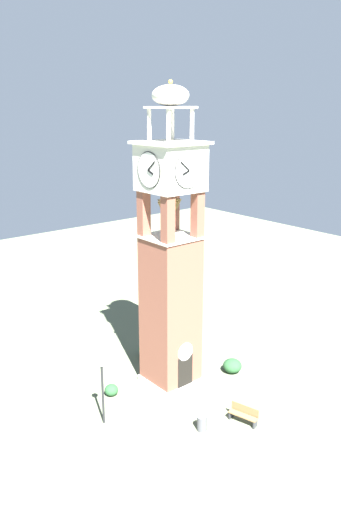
{
  "coord_description": "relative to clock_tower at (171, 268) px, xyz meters",
  "views": [
    {
      "loc": [
        -17.55,
        -21.11,
        16.22
      ],
      "look_at": [
        0.0,
        0.0,
        8.05
      ],
      "focal_mm": 35.36,
      "sensor_mm": 36.0,
      "label": 1
    }
  ],
  "objects": [
    {
      "name": "shrub_behind_bench",
      "position": [
        0.82,
        3.59,
        -6.82
      ],
      "size": [
        0.97,
        0.97,
        1.01
      ],
      "primitive_type": "ellipsoid",
      "color": "#234C28",
      "rests_on": "ground"
    },
    {
      "name": "trash_bin",
      "position": [
        -1.84,
        -4.77,
        -6.93
      ],
      "size": [
        0.52,
        0.52,
        0.8
      ],
      "primitive_type": "cylinder",
      "color": "#4C4C51",
      "rests_on": "ground"
    },
    {
      "name": "shrub_near_entry",
      "position": [
        3.75,
        -1.62,
        -6.89
      ],
      "size": [
        1.18,
        1.18,
        0.87
      ],
      "primitive_type": "ellipsoid",
      "color": "#234C28",
      "rests_on": "ground"
    },
    {
      "name": "shrub_left_of_tower",
      "position": [
        -3.63,
        1.03,
        -7.0
      ],
      "size": [
        0.79,
        0.79,
        0.67
      ],
      "primitive_type": "ellipsoid",
      "color": "#234C28",
      "rests_on": "ground"
    },
    {
      "name": "lamp_post",
      "position": [
        -5.42,
        -0.95,
        -4.75
      ],
      "size": [
        0.36,
        0.36,
        3.7
      ],
      "color": "black",
      "rests_on": "ground"
    },
    {
      "name": "park_bench",
      "position": [
        0.35,
        -5.69,
        -6.85
      ],
      "size": [
        0.83,
        1.66,
        0.95
      ],
      "color": "brown",
      "rests_on": "ground"
    },
    {
      "name": "ground",
      "position": [
        0.0,
        0.0,
        -7.33
      ],
      "size": [
        80.0,
        80.0,
        0.0
      ],
      "primitive_type": "plane",
      "color": "#5B664C"
    },
    {
      "name": "clock_tower",
      "position": [
        0.0,
        0.0,
        0.0
      ],
      "size": [
        3.28,
        3.28,
        17.55
      ],
      "color": "brown",
      "rests_on": "ground"
    }
  ]
}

